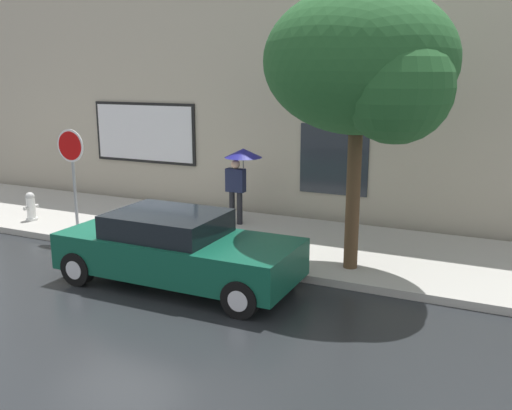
# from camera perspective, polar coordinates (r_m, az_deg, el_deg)

# --- Properties ---
(ground_plane) EXTENTS (60.00, 60.00, 0.00)m
(ground_plane) POSITION_cam_1_polar(r_m,az_deg,el_deg) (11.49, -13.32, -6.71)
(ground_plane) COLOR black
(sidewalk) EXTENTS (20.00, 4.00, 0.15)m
(sidewalk) POSITION_cam_1_polar(r_m,az_deg,el_deg) (13.81, -5.65, -2.67)
(sidewalk) COLOR #A3A099
(sidewalk) RESTS_ON ground
(building_facade) EXTENTS (20.00, 0.67, 7.00)m
(building_facade) POSITION_cam_1_polar(r_m,az_deg,el_deg) (15.49, -1.22, 11.91)
(building_facade) COLOR #B2A893
(building_facade) RESTS_ON ground
(parked_car) EXTENTS (4.49, 1.89, 1.36)m
(parked_car) POSITION_cam_1_polar(r_m,az_deg,el_deg) (10.50, -8.08, -4.45)
(parked_car) COLOR #0F4C38
(parked_car) RESTS_ON ground
(fire_hydrant) EXTENTS (0.30, 0.44, 0.73)m
(fire_hydrant) POSITION_cam_1_polar(r_m,az_deg,el_deg) (15.52, -21.94, -0.14)
(fire_hydrant) COLOR white
(fire_hydrant) RESTS_ON sidewalk
(pedestrian_with_umbrella) EXTENTS (0.93, 0.93, 1.92)m
(pedestrian_with_umbrella) POSITION_cam_1_polar(r_m,az_deg,el_deg) (13.78, -1.59, 4.06)
(pedestrian_with_umbrella) COLOR black
(pedestrian_with_umbrella) RESTS_ON sidewalk
(street_tree) EXTENTS (3.53, 3.00, 5.24)m
(street_tree) POSITION_cam_1_polar(r_m,az_deg,el_deg) (10.42, 11.13, 13.62)
(street_tree) COLOR #4C3823
(street_tree) RESTS_ON sidewalk
(stop_sign) EXTENTS (0.76, 0.10, 2.46)m
(stop_sign) POSITION_cam_1_polar(r_m,az_deg,el_deg) (13.66, -18.24, 4.33)
(stop_sign) COLOR gray
(stop_sign) RESTS_ON sidewalk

